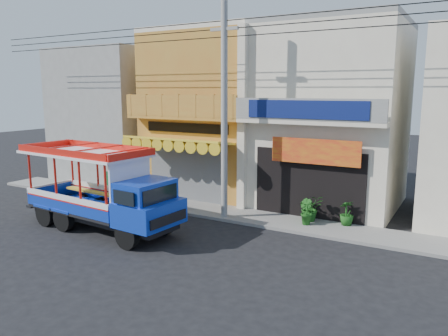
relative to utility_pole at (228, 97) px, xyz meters
name	(u,v)px	position (x,y,z in m)	size (l,w,h in m)	color
ground	(202,248)	(0.85, -3.30, -5.03)	(90.00, 90.00, 0.00)	black
sidewalk	(253,217)	(0.85, 0.70, -4.97)	(30.00, 2.00, 0.12)	slate
shophouse_left	(219,113)	(-3.15, 4.66, -0.92)	(6.00, 7.50, 8.24)	#BA7129
shophouse_right	(332,116)	(2.85, 4.66, -0.93)	(6.00, 6.75, 8.24)	beige
party_pilaster	(242,120)	(-0.15, 1.55, -1.03)	(0.35, 0.30, 8.00)	beige
filler_building_left	(119,115)	(-10.15, 4.70, -1.23)	(6.00, 6.00, 7.60)	gray
utility_pole	(228,97)	(0.00, 0.00, 0.00)	(28.00, 0.26, 9.00)	gray
songthaew_truck	(110,193)	(-3.02, -3.55, -3.50)	(6.97, 2.72, 3.19)	black
green_sign	(110,184)	(-7.22, 0.71, -4.44)	(0.73, 0.35, 1.12)	black
potted_plant_a	(310,208)	(3.11, 1.23, -4.38)	(0.96, 0.83, 1.07)	#1A4F16
potted_plant_b	(306,212)	(3.11, 0.70, -4.41)	(0.55, 0.44, 1.00)	#1A4F16
potted_plant_c	(347,213)	(4.52, 1.38, -4.43)	(0.54, 0.54, 0.96)	#1A4F16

